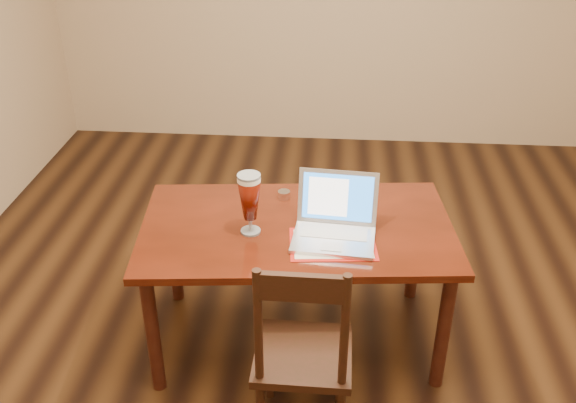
{
  "coord_description": "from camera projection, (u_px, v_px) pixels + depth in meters",
  "views": [
    {
      "loc": [
        -0.01,
        -2.49,
        2.24
      ],
      "look_at": [
        -0.21,
        -0.02,
        0.82
      ],
      "focal_mm": 40.0,
      "sensor_mm": 36.0,
      "label": 1
    }
  ],
  "objects": [
    {
      "name": "dining_chair",
      "position": [
        303.0,
        355.0,
        2.56
      ],
      "size": [
        0.4,
        0.38,
        0.92
      ],
      "rotation": [
        0.0,
        0.0,
        -0.01
      ],
      "color": "black",
      "rests_on": "ground"
    },
    {
      "name": "dining_table",
      "position": [
        297.0,
        238.0,
        2.99
      ],
      "size": [
        1.51,
        0.94,
        0.97
      ],
      "rotation": [
        0.0,
        0.0,
        0.1
      ],
      "color": "#4A1509",
      "rests_on": "ground"
    },
    {
      "name": "ground",
      "position": [
        329.0,
        341.0,
        3.27
      ],
      "size": [
        5.0,
        5.0,
        0.0
      ],
      "primitive_type": "plane",
      "color": "black",
      "rests_on": "ground"
    }
  ]
}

